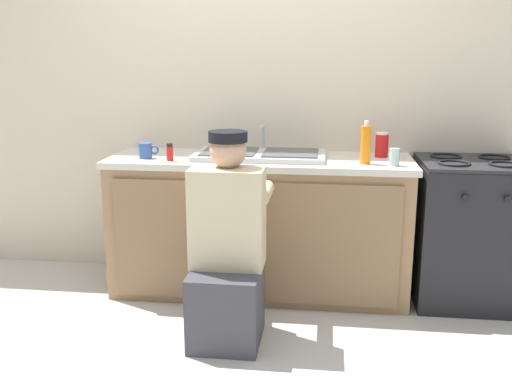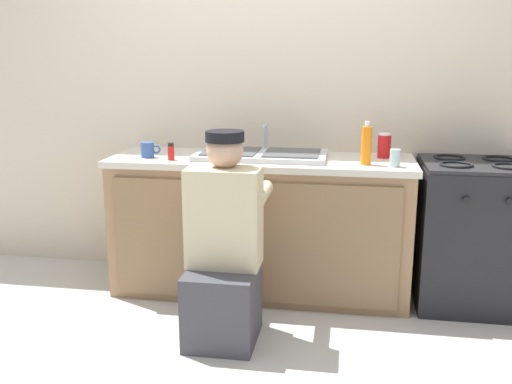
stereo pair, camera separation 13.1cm
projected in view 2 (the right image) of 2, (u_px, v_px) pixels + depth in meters
The scene contains 12 objects.
ground_plane at pixel (253, 307), 3.43m from camera, with size 12.00×12.00×0.00m, color beige.
back_wall at pixel (270, 91), 3.77m from camera, with size 6.00×0.10×2.50m, color beige.
counter_cabinet at pixel (261, 228), 3.62m from camera, with size 1.83×0.62×0.82m.
countertop at pixel (261, 161), 3.53m from camera, with size 1.87×0.62×0.04m, color beige.
sink_double_basin at pixel (261, 154), 3.52m from camera, with size 0.80×0.44×0.19m.
stove_range at pixel (472, 234), 3.41m from camera, with size 0.63×0.62×0.88m.
plumber_person at pixel (224, 255), 2.98m from camera, with size 0.42×0.61×1.10m.
spice_bottle_red at pixel (171, 152), 3.42m from camera, with size 0.04×0.04×0.10m.
water_glass at pixel (395, 158), 3.21m from camera, with size 0.06×0.06×0.10m.
soda_cup_red at pixel (384, 146), 3.49m from camera, with size 0.08×0.08×0.15m.
coffee_mug at pixel (148, 150), 3.51m from camera, with size 0.13×0.08×0.09m.
soap_bottle_orange at pixel (366, 145), 3.26m from camera, with size 0.06×0.06×0.25m.
Camera 2 is at (0.54, -3.13, 1.47)m, focal length 40.00 mm.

